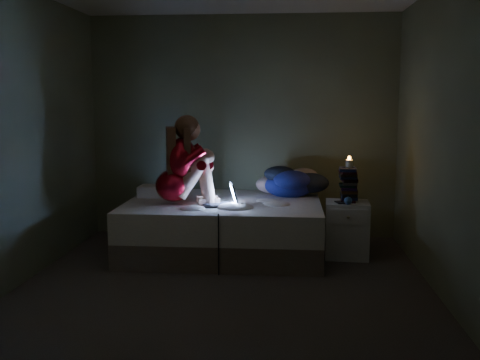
# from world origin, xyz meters

# --- Properties ---
(floor) EXTENTS (3.60, 3.80, 0.02)m
(floor) POSITION_xyz_m (0.00, 0.00, -0.01)
(floor) COLOR #4C4340
(floor) RESTS_ON ground
(wall_back) EXTENTS (3.60, 0.02, 2.60)m
(wall_back) POSITION_xyz_m (0.00, 1.91, 1.30)
(wall_back) COLOR #4F5643
(wall_back) RESTS_ON ground
(wall_front) EXTENTS (3.60, 0.02, 2.60)m
(wall_front) POSITION_xyz_m (0.00, -1.91, 1.30)
(wall_front) COLOR #4F5643
(wall_front) RESTS_ON ground
(wall_left) EXTENTS (0.02, 3.80, 2.60)m
(wall_left) POSITION_xyz_m (-1.81, 0.00, 1.30)
(wall_left) COLOR #4F5643
(wall_left) RESTS_ON ground
(wall_right) EXTENTS (0.02, 3.80, 2.60)m
(wall_right) POSITION_xyz_m (1.81, 0.00, 1.30)
(wall_right) COLOR #4F5643
(wall_right) RESTS_ON ground
(bed) EXTENTS (2.03, 1.52, 0.56)m
(bed) POSITION_xyz_m (-0.13, 1.10, 0.28)
(bed) COLOR silver
(bed) RESTS_ON ground
(pillow) EXTENTS (0.40, 0.28, 0.12)m
(pillow) POSITION_xyz_m (-0.90, 1.34, 0.62)
(pillow) COLOR white
(pillow) RESTS_ON bed
(woman) EXTENTS (0.65, 0.51, 0.92)m
(woman) POSITION_xyz_m (-0.62, 0.87, 1.02)
(woman) COLOR #720108
(woman) RESTS_ON bed
(laptop) EXTENTS (0.39, 0.31, 0.24)m
(laptop) POSITION_xyz_m (-0.14, 0.82, 0.68)
(laptop) COLOR black
(laptop) RESTS_ON bed
(clothes_pile) EXTENTS (0.64, 0.54, 0.35)m
(clothes_pile) POSITION_xyz_m (0.56, 1.49, 0.73)
(clothes_pile) COLOR navy
(clothes_pile) RESTS_ON bed
(nightstand) EXTENTS (0.46, 0.41, 0.58)m
(nightstand) POSITION_xyz_m (1.16, 1.04, 0.29)
(nightstand) COLOR silver
(nightstand) RESTS_ON ground
(book_stack) EXTENTS (0.19, 0.25, 0.34)m
(book_stack) POSITION_xyz_m (1.16, 1.05, 0.75)
(book_stack) COLOR black
(book_stack) RESTS_ON nightstand
(candle) EXTENTS (0.07, 0.07, 0.08)m
(candle) POSITION_xyz_m (1.16, 1.05, 0.96)
(candle) COLOR beige
(candle) RESTS_ON book_stack
(phone) EXTENTS (0.11, 0.15, 0.01)m
(phone) POSITION_xyz_m (1.08, 0.96, 0.59)
(phone) COLOR black
(phone) RESTS_ON nightstand
(blue_orb) EXTENTS (0.08, 0.08, 0.08)m
(blue_orb) POSITION_xyz_m (1.15, 0.88, 0.62)
(blue_orb) COLOR #335C97
(blue_orb) RESTS_ON nightstand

